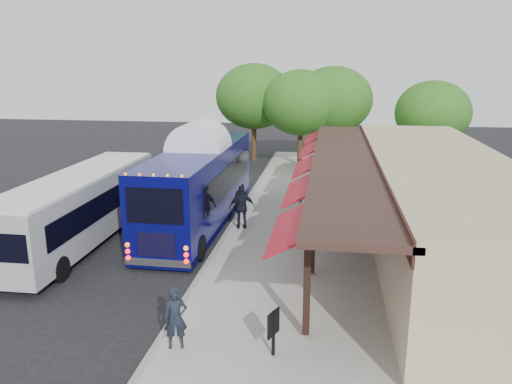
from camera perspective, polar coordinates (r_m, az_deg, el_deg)
The scene contains 15 objects.
ground at distance 17.77m, azimuth -6.06°, elevation -9.04°, with size 90.00×90.00×0.00m, color black.
sidewalk at distance 20.97m, azimuth 10.15°, elevation -5.24°, with size 10.00×40.00×0.15m, color #9E9B93.
curb at distance 21.36m, azimuth -3.27°, elevation -4.66°, with size 0.20×40.00×0.16m, color gray.
station_shelter at distance 20.85m, azimuth 19.70°, elevation -0.89°, with size 8.15×20.00×3.60m.
coach_bus at distance 22.43m, azimuth -6.41°, elevation 1.28°, with size 2.57×11.61×3.69m.
city_bus at distance 21.17m, azimuth -19.43°, elevation -1.45°, with size 2.39×10.52×2.82m.
ped_a at distance 12.88m, azimuth -9.17°, elevation -14.02°, with size 0.59×0.38×1.61m, color black.
ped_b at distance 23.75m, azimuth 6.22°, elevation -0.17°, with size 0.92×0.72×1.90m, color black.
ped_c at distance 21.40m, azimuth -1.61°, elevation -1.73°, with size 1.11×0.46×1.90m, color black.
ped_d at distance 23.68m, azimuth 6.19°, elevation -0.68°, with size 0.99×0.57×1.53m, color black.
sign_board at distance 12.43m, azimuth 1.99°, elevation -15.00°, with size 0.25×0.51×1.18m.
tree_left at distance 34.79m, azimuth 5.14°, elevation 10.13°, with size 5.25×5.25×6.72m.
tree_mid at distance 35.55m, azimuth 8.83°, elevation 10.36°, with size 5.43×5.43×6.95m.
tree_right at distance 33.97m, azimuth 19.53°, elevation 8.54°, with size 4.74×4.74×6.07m.
tree_far at distance 36.95m, azimuth -0.23°, elevation 10.86°, with size 5.57×5.57×7.13m.
Camera 1 is at (4.21, -15.76, 7.05)m, focal length 35.00 mm.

